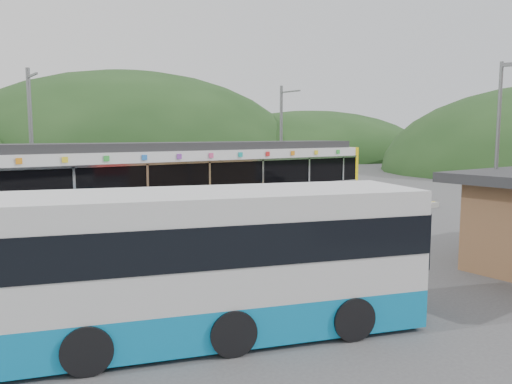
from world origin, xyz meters
TOP-DOWN VIEW (x-y plane):
  - ground at (0.00, 0.00)m, footprint 120.00×120.00m
  - hills at (6.19, 5.29)m, footprint 146.00×149.00m
  - platform at (0.00, 3.30)m, footprint 26.00×3.20m
  - yellow_line at (0.00, 2.00)m, footprint 26.00×0.10m
  - train at (-0.85, 6.00)m, footprint 20.44×3.01m
  - catenary_mast_west at (-7.00, 8.56)m, footprint 0.18×1.80m
  - catenary_mast_east at (7.00, 8.56)m, footprint 0.18×1.80m
  - bus at (-7.73, -5.97)m, footprint 11.22×5.92m
  - lamp_post at (4.34, -6.38)m, footprint 0.52×1.18m

SIDE VIEW (x-z plane):
  - ground at x=0.00m, z-range 0.00..0.00m
  - hills at x=6.19m, z-range -13.00..13.00m
  - platform at x=0.00m, z-range 0.00..0.30m
  - yellow_line at x=0.00m, z-range 0.30..0.31m
  - bus at x=-7.73m, z-range -0.05..2.94m
  - train at x=-0.85m, z-range 0.19..3.93m
  - catenary_mast_west at x=-7.00m, z-range 0.15..7.15m
  - catenary_mast_east at x=7.00m, z-range 0.15..7.15m
  - lamp_post at x=4.34m, z-range 0.62..7.10m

